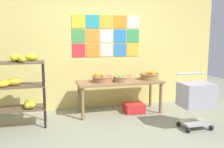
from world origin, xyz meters
TOP-DOWN VIEW (x-y plane):
  - ground at (0.00, 0.00)m, footprint 9.73×9.73m
  - back_wall_with_art at (0.00, 1.89)m, footprint 5.17×0.07m
  - banana_shelf_unit at (-1.63, 1.05)m, footprint 1.01×0.47m
  - display_table at (0.26, 1.37)m, footprint 1.64×0.61m
  - fruit_basket_back_right at (0.30, 1.32)m, footprint 0.38×0.38m
  - fruit_basket_centre at (0.89, 1.37)m, footprint 0.39×0.39m
  - fruit_basket_right at (-0.09, 1.35)m, footprint 0.40×0.40m
  - produce_crate_under_table at (0.55, 1.34)m, footprint 0.38×0.34m
  - shopping_cart at (1.22, 0.26)m, footprint 0.52×0.44m

SIDE VIEW (x-z plane):
  - ground at x=0.00m, z-range 0.00..0.00m
  - produce_crate_under_table at x=0.55m, z-range 0.00..0.18m
  - shopping_cart at x=1.22m, z-range 0.08..0.98m
  - display_table at x=0.26m, z-range 0.24..0.88m
  - fruit_basket_back_right at x=0.30m, z-range 0.63..0.76m
  - fruit_basket_right at x=-0.09m, z-range 0.62..0.79m
  - fruit_basket_centre at x=0.89m, z-range 0.62..0.80m
  - banana_shelf_unit at x=-1.63m, z-range 0.13..1.37m
  - back_wall_with_art at x=0.00m, z-range 0.00..2.88m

